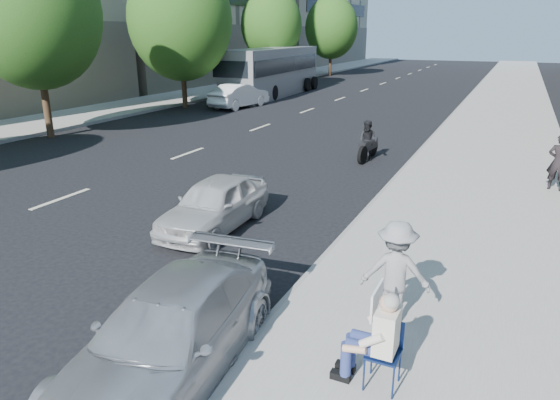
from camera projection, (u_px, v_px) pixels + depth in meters
The scene contains 15 objects.
ground at pixel (227, 276), 9.41m from camera, with size 160.00×160.00×0.00m, color black.
near_sidewalk at pixel (502, 122), 24.93m from camera, with size 5.00×120.00×0.15m, color gray.
far_sidewalk at pixel (165, 100), 33.28m from camera, with size 4.50×120.00×0.15m, color gray.
tree_far_b at pixel (33, 12), 20.14m from camera, with size 5.40×5.40×8.24m.
tree_far_c at pixel (180, 20), 28.75m from camera, with size 6.00×6.00×8.47m.
tree_far_d at pixel (271, 25), 39.09m from camera, with size 4.80×4.80×7.65m.
tree_far_e at pixel (331, 28), 51.14m from camera, with size 5.40×5.40×7.89m.
seated_protester at pixel (376, 333), 6.10m from camera, with size 0.83×1.12×1.31m.
jogger at pixel (396, 272), 7.46m from camera, with size 1.04×0.60×1.61m, color gray.
pedestrian_woman at pixel (559, 162), 13.79m from camera, with size 0.58×0.38×1.59m, color black.
parked_sedan at pixel (170, 334), 6.54m from camera, with size 1.71×4.20×1.22m, color #A8ABB0.
white_sedan_near at pixel (215, 204), 11.54m from camera, with size 1.40×3.49×1.19m, color silver.
white_sedan_mid at pixel (239, 96), 30.18m from camera, with size 1.51×4.32×1.42m, color white.
motorcycle at pixel (368, 143), 17.70m from camera, with size 0.75×2.05×1.42m.
bus at pixel (273, 72), 35.75m from camera, with size 3.16×12.16×3.30m.
Camera 1 is at (4.50, -7.23, 4.36)m, focal length 32.00 mm.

